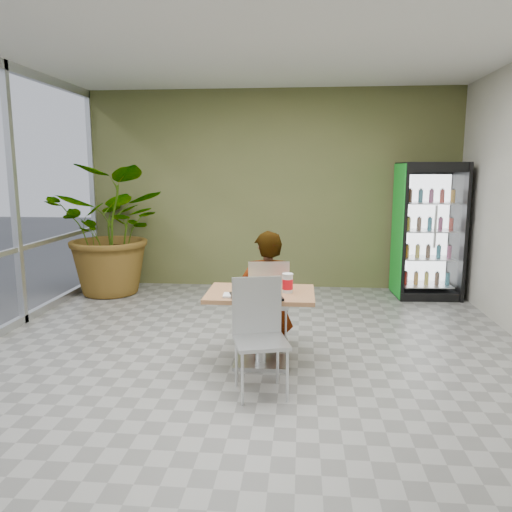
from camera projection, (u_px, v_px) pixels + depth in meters
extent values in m
plane|color=gray|center=(247.00, 366.00, 4.96)|extent=(7.00, 7.00, 0.00)
cube|color=#A77047|center=(261.00, 294.00, 4.88)|extent=(1.05, 0.73, 0.04)
cylinder|color=silver|center=(260.00, 331.00, 4.94)|extent=(0.10, 0.10, 0.71)
cube|color=silver|center=(260.00, 362.00, 5.00)|extent=(0.52, 0.42, 0.04)
cube|color=silver|center=(267.00, 304.00, 5.50)|extent=(0.48, 0.48, 0.03)
cube|color=silver|center=(269.00, 286.00, 5.25)|extent=(0.43, 0.09, 0.51)
cylinder|color=silver|center=(283.00, 319.00, 5.73)|extent=(0.02, 0.02, 0.46)
cylinder|color=silver|center=(250.00, 320.00, 5.71)|extent=(0.02, 0.02, 0.46)
cylinder|color=silver|center=(286.00, 329.00, 5.36)|extent=(0.02, 0.02, 0.46)
cylinder|color=silver|center=(251.00, 330.00, 5.35)|extent=(0.02, 0.02, 0.46)
cube|color=silver|center=(261.00, 342.00, 4.27)|extent=(0.54, 0.54, 0.03)
cube|color=silver|center=(257.00, 306.00, 4.42)|extent=(0.43, 0.15, 0.53)
cylinder|color=silver|center=(242.00, 379.00, 4.09)|extent=(0.03, 0.03, 0.47)
cylinder|color=silver|center=(287.00, 375.00, 4.15)|extent=(0.03, 0.03, 0.47)
cylinder|color=silver|center=(236.00, 361.00, 4.46)|extent=(0.03, 0.03, 0.47)
cylinder|color=silver|center=(278.00, 359.00, 4.52)|extent=(0.03, 0.03, 0.47)
imported|color=black|center=(267.00, 303.00, 5.44)|extent=(0.63, 0.45, 1.59)
cylinder|color=silver|center=(252.00, 291.00, 4.90)|extent=(0.22, 0.22, 0.01)
cylinder|color=silver|center=(288.00, 284.00, 4.83)|extent=(0.10, 0.10, 0.18)
cylinder|color=red|center=(288.00, 284.00, 4.83)|extent=(0.10, 0.10, 0.10)
cylinder|color=silver|center=(288.00, 274.00, 4.82)|extent=(0.11, 0.11, 0.01)
cube|color=silver|center=(232.00, 295.00, 4.70)|extent=(0.17, 0.17, 0.02)
cube|color=black|center=(256.00, 297.00, 4.64)|extent=(0.53, 0.44, 0.03)
cube|color=black|center=(428.00, 231.00, 7.53)|extent=(0.95, 0.76, 2.04)
cube|color=green|center=(397.00, 230.00, 7.57)|extent=(0.05, 0.70, 2.00)
cube|color=silver|center=(434.00, 232.00, 7.19)|extent=(0.73, 0.05, 1.63)
imported|color=#2F6E2C|center=(114.00, 230.00, 7.72)|extent=(1.97, 1.76, 2.01)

